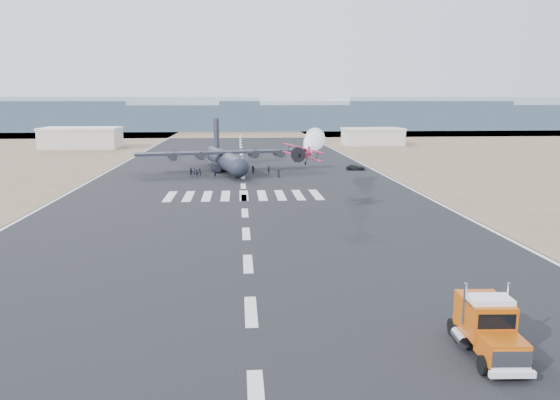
{
  "coord_description": "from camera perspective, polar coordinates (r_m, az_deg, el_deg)",
  "views": [
    {
      "loc": [
        -0.74,
        -38.29,
        15.4
      ],
      "look_at": [
        3.97,
        23.77,
        4.0
      ],
      "focal_mm": 35.0,
      "sensor_mm": 36.0,
      "label": 1
    }
  ],
  "objects": [
    {
      "name": "crew_h",
      "position": [
        113.77,
        -8.38,
        2.89
      ],
      "size": [
        0.51,
        0.79,
        1.57
      ],
      "primitive_type": "imported",
      "rotation": [
        0.0,
        0.0,
        4.77
      ],
      "color": "black",
      "rests_on": "ground"
    },
    {
      "name": "ridge_seg_c",
      "position": [
        305.21,
        -16.69,
        8.66
      ],
      "size": [
        150.0,
        50.0,
        17.0
      ],
      "primitive_type": "cube",
      "color": "#8A9EAF",
      "rests_on": "ground"
    },
    {
      "name": "crew_c",
      "position": [
        111.82,
        -8.71,
        2.78
      ],
      "size": [
        1.07,
        1.16,
        1.68
      ],
      "primitive_type": "imported",
      "rotation": [
        0.0,
        0.0,
        4.03
      ],
      "color": "black",
      "rests_on": "ground"
    },
    {
      "name": "aerobatic_biplane",
      "position": [
        73.89,
        2.46,
        4.88
      ],
      "size": [
        5.7,
        5.3,
        2.75
      ],
      "rotation": [
        0.0,
        0.21,
        -0.2
      ],
      "color": "#C60D39"
    },
    {
      "name": "crew_g",
      "position": [
        114.22,
        -8.95,
        2.94
      ],
      "size": [
        0.79,
        0.8,
        1.7
      ],
      "primitive_type": "imported",
      "rotation": [
        0.0,
        0.0,
        2.25
      ],
      "color": "black",
      "rests_on": "ground"
    },
    {
      "name": "runway_markings",
      "position": [
        99.49,
        -3.86,
        1.46
      ],
      "size": [
        60.0,
        260.0,
        0.01
      ],
      "primitive_type": null,
      "color": "silver",
      "rests_on": "ground"
    },
    {
      "name": "scrub_far",
      "position": [
        268.73,
        -4.2,
        7.07
      ],
      "size": [
        500.0,
        80.0,
        0.0
      ],
      "primitive_type": "cube",
      "color": "brown",
      "rests_on": "ground"
    },
    {
      "name": "crew_b",
      "position": [
        113.0,
        -9.26,
        2.89
      ],
      "size": [
        1.0,
        0.74,
        1.86
      ],
      "primitive_type": "imported",
      "rotation": [
        0.0,
        0.0,
        0.21
      ],
      "color": "black",
      "rests_on": "ground"
    },
    {
      "name": "hangar_left",
      "position": [
        190.7,
        -20.04,
        6.15
      ],
      "size": [
        24.5,
        14.5,
        6.7
      ],
      "color": "#BBB7A6",
      "rests_on": "ground"
    },
    {
      "name": "crew_e",
      "position": [
        110.57,
        -0.15,
        2.8
      ],
      "size": [
        0.74,
        0.92,
        1.63
      ],
      "primitive_type": "imported",
      "rotation": [
        0.0,
        0.0,
        4.34
      ],
      "color": "black",
      "rests_on": "ground"
    },
    {
      "name": "hangar_right",
      "position": [
        194.4,
        9.65,
        6.58
      ],
      "size": [
        20.5,
        12.5,
        5.9
      ],
      "color": "#BBB7A6",
      "rests_on": "ground"
    },
    {
      "name": "ground",
      "position": [
        41.28,
        -3.06,
        -11.54
      ],
      "size": [
        500.0,
        500.0,
        0.0
      ],
      "primitive_type": "plane",
      "color": "black",
      "rests_on": "ground"
    },
    {
      "name": "ridge_seg_d",
      "position": [
        298.43,
        -4.24,
        8.64
      ],
      "size": [
        150.0,
        50.0,
        13.0
      ],
      "primitive_type": "cube",
      "color": "#8A9EAF",
      "rests_on": "ground"
    },
    {
      "name": "transport_aircraft",
      "position": [
        120.77,
        -5.75,
        4.39
      ],
      "size": [
        38.79,
        31.75,
        11.25
      ],
      "rotation": [
        0.0,
        0.0,
        0.21
      ],
      "color": "black",
      "rests_on": "ground"
    },
    {
      "name": "semi_truck",
      "position": [
        36.54,
        20.85,
        -12.17
      ],
      "size": [
        3.13,
        8.28,
        3.69
      ],
      "rotation": [
        0.0,
        0.0,
        -0.06
      ],
      "color": "black",
      "rests_on": "ground"
    },
    {
      "name": "crew_a",
      "position": [
        110.98,
        -6.81,
        2.81
      ],
      "size": [
        0.84,
        0.87,
        1.85
      ],
      "primitive_type": "imported",
      "rotation": [
        0.0,
        0.0,
        0.98
      ],
      "color": "black",
      "rests_on": "ground"
    },
    {
      "name": "ridge_seg_e",
      "position": [
        305.55,
        8.19,
        8.8
      ],
      "size": [
        150.0,
        50.0,
        15.0
      ],
      "primitive_type": "cube",
      "color": "#8A9EAF",
      "rests_on": "ground"
    },
    {
      "name": "support_vehicle",
      "position": [
        123.7,
        7.89,
        3.41
      ],
      "size": [
        4.61,
        2.79,
        1.2
      ],
      "primitive_type": "imported",
      "rotation": [
        0.0,
        0.0,
        1.37
      ],
      "color": "black",
      "rests_on": "ground"
    },
    {
      "name": "smoke_trail",
      "position": [
        93.98,
        3.52,
        6.14
      ],
      "size": [
        6.61,
        23.88,
        3.61
      ],
      "rotation": [
        0.0,
        0.0,
        -0.2
      ],
      "color": "white"
    },
    {
      "name": "crew_d",
      "position": [
        115.35,
        -1.18,
        3.17
      ],
      "size": [
        0.76,
        1.17,
        1.84
      ],
      "primitive_type": "imported",
      "rotation": [
        0.0,
        0.0,
        1.78
      ],
      "color": "black",
      "rests_on": "ground"
    },
    {
      "name": "crew_f",
      "position": [
        116.97,
        -2.83,
        3.21
      ],
      "size": [
        1.13,
        1.61,
        1.67
      ],
      "primitive_type": "imported",
      "rotation": [
        0.0,
        0.0,
        1.11
      ],
      "color": "black",
      "rests_on": "ground"
    },
    {
      "name": "ridge_seg_f",
      "position": [
        325.76,
        19.55,
        8.58
      ],
      "size": [
        150.0,
        50.0,
        17.0
      ],
      "primitive_type": "cube",
      "color": "#8A9EAF",
      "rests_on": "ground"
    }
  ]
}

